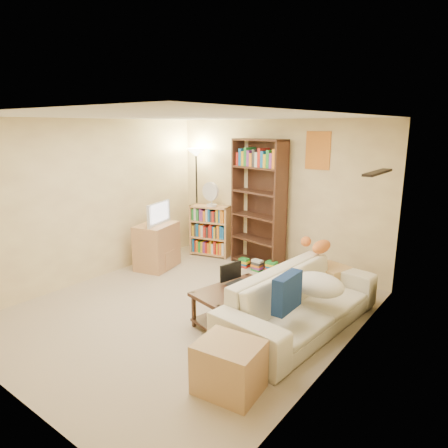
# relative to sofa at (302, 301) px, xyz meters

# --- Properties ---
(room) EXTENTS (4.50, 4.54, 2.52)m
(room) POSITION_rel_sofa_xyz_m (-1.40, -0.48, 1.28)
(room) COLOR tan
(room) RESTS_ON ground
(sofa) EXTENTS (2.50, 1.32, 0.68)m
(sofa) POSITION_rel_sofa_xyz_m (0.00, 0.00, 0.00)
(sofa) COLOR beige
(sofa) RESTS_ON ground
(navy_pillow) EXTENTS (0.14, 0.45, 0.40)m
(navy_pillow) POSITION_rel_sofa_xyz_m (0.07, -0.51, 0.31)
(navy_pillow) COLOR navy
(navy_pillow) RESTS_ON sofa
(cream_blanket) EXTENTS (0.63, 0.45, 0.27)m
(cream_blanket) POSITION_rel_sofa_xyz_m (0.17, 0.04, 0.24)
(cream_blanket) COLOR silver
(cream_blanket) RESTS_ON sofa
(tabby_cat) EXTENTS (0.54, 0.23, 0.19)m
(tabby_cat) POSITION_rel_sofa_xyz_m (-0.22, 0.92, 0.43)
(tabby_cat) COLOR orange
(tabby_cat) RESTS_ON sofa
(coffee_table) EXTENTS (0.77, 1.11, 0.45)m
(coffee_table) POSITION_rel_sofa_xyz_m (-0.72, -0.39, -0.05)
(coffee_table) COLOR #3D2817
(coffee_table) RESTS_ON ground
(laptop) EXTENTS (0.32, 0.24, 0.02)m
(laptop) POSITION_rel_sofa_xyz_m (-0.75, -0.25, 0.12)
(laptop) COLOR black
(laptop) RESTS_ON coffee_table
(laptop_screen) EXTENTS (0.09, 0.33, 0.22)m
(laptop_screen) POSITION_rel_sofa_xyz_m (-0.90, -0.22, 0.24)
(laptop_screen) COLOR white
(laptop_screen) RESTS_ON laptop
(mug) EXTENTS (0.11, 0.11, 0.08)m
(mug) POSITION_rel_sofa_xyz_m (-0.61, -0.64, 0.15)
(mug) COLOR white
(mug) RESTS_ON coffee_table
(tv_remote) EXTENTS (0.07, 0.18, 0.02)m
(tv_remote) POSITION_rel_sofa_xyz_m (-0.53, -0.09, 0.12)
(tv_remote) COLOR black
(tv_remote) RESTS_ON coffee_table
(tv_stand) EXTENTS (0.67, 0.82, 0.77)m
(tv_stand) POSITION_rel_sofa_xyz_m (-2.95, 0.43, 0.04)
(tv_stand) COLOR tan
(tv_stand) RESTS_ON ground
(television) EXTENTS (0.70, 0.39, 0.38)m
(television) POSITION_rel_sofa_xyz_m (-2.95, 0.43, 0.62)
(television) COLOR black
(television) RESTS_ON tv_stand
(tall_bookshelf) EXTENTS (1.02, 0.48, 2.19)m
(tall_bookshelf) POSITION_rel_sofa_xyz_m (-1.63, 1.56, 0.81)
(tall_bookshelf) COLOR #45271A
(tall_bookshelf) RESTS_ON ground
(short_bookshelf) EXTENTS (0.79, 0.48, 0.95)m
(short_bookshelf) POSITION_rel_sofa_xyz_m (-2.65, 1.52, 0.14)
(short_bookshelf) COLOR tan
(short_bookshelf) RESTS_ON ground
(desk_fan) EXTENTS (0.34, 0.19, 0.45)m
(desk_fan) POSITION_rel_sofa_xyz_m (-2.59, 1.47, 0.85)
(desk_fan) COLOR silver
(desk_fan) RESTS_ON short_bookshelf
(floor_lamp) EXTENTS (0.34, 0.34, 1.99)m
(floor_lamp) POSITION_rel_sofa_xyz_m (-3.01, 1.56, 1.24)
(floor_lamp) COLOR black
(floor_lamp) RESTS_ON ground
(side_table) EXTENTS (0.52, 0.52, 0.48)m
(side_table) POSITION_rel_sofa_xyz_m (-0.05, 1.01, -0.10)
(side_table) COLOR tan
(side_table) RESTS_ON ground
(end_cabinet) EXTENTS (0.63, 0.54, 0.48)m
(end_cabinet) POSITION_rel_sofa_xyz_m (0.01, -1.49, -0.10)
(end_cabinet) COLOR tan
(end_cabinet) RESTS_ON ground
(book_stacks) EXTENTS (1.31, 0.18, 0.22)m
(book_stacks) POSITION_rel_sofa_xyz_m (-1.17, 1.32, -0.25)
(book_stacks) COLOR red
(book_stacks) RESTS_ON ground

